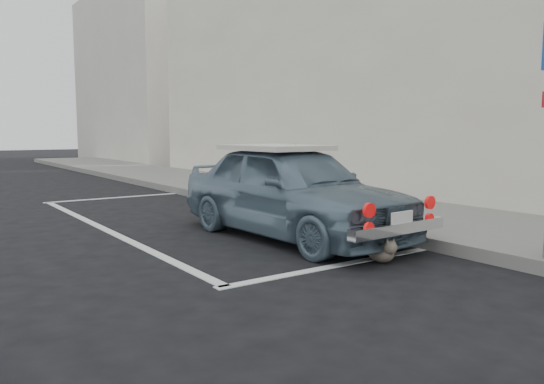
% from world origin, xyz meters
% --- Properties ---
extents(ground, '(80.00, 80.00, 0.00)m').
position_xyz_m(ground, '(0.00, 0.00, 0.00)').
color(ground, black).
rests_on(ground, ground).
extents(sidewalk, '(2.80, 40.00, 0.15)m').
position_xyz_m(sidewalk, '(3.20, 2.00, 0.07)').
color(sidewalk, slate).
rests_on(sidewalk, ground).
extents(shop_building, '(3.50, 18.00, 7.00)m').
position_xyz_m(shop_building, '(6.33, 4.00, 3.49)').
color(shop_building, beige).
rests_on(shop_building, ground).
extents(building_far, '(3.50, 10.00, 8.00)m').
position_xyz_m(building_far, '(6.35, 20.00, 4.00)').
color(building_far, beige).
rests_on(building_far, ground).
extents(pline_rear, '(3.00, 0.12, 0.01)m').
position_xyz_m(pline_rear, '(0.50, -0.50, 0.00)').
color(pline_rear, silver).
rests_on(pline_rear, ground).
extents(pline_front, '(3.00, 0.12, 0.01)m').
position_xyz_m(pline_front, '(0.50, 6.50, 0.00)').
color(pline_front, silver).
rests_on(pline_front, ground).
extents(pline_side, '(0.12, 7.00, 0.01)m').
position_xyz_m(pline_side, '(-0.90, 3.00, 0.00)').
color(pline_side, silver).
rests_on(pline_side, ground).
extents(retro_coupe, '(1.61, 3.74, 1.25)m').
position_xyz_m(retro_coupe, '(0.98, 1.00, 0.63)').
color(retro_coupe, slate).
rests_on(retro_coupe, ground).
extents(cat, '(0.30, 0.53, 0.29)m').
position_xyz_m(cat, '(0.93, -0.66, 0.13)').
color(cat, brown).
rests_on(cat, ground).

